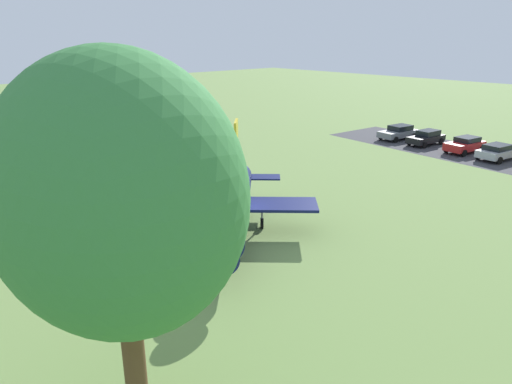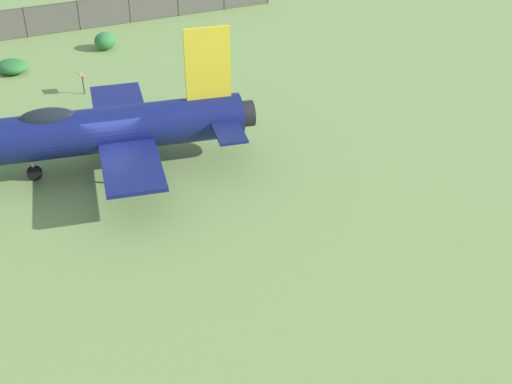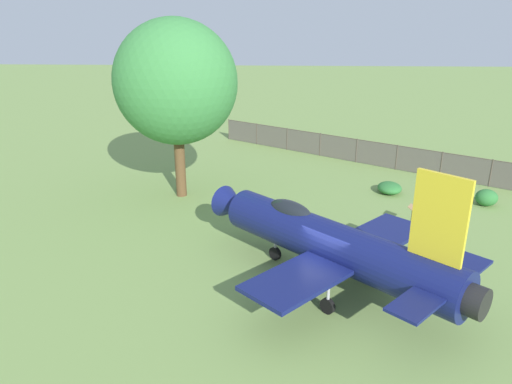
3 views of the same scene
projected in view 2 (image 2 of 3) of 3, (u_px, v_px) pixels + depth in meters
name	position (u px, v px, depth m)	size (l,w,h in m)	color
ground_plane	(115.00, 169.00, 28.96)	(200.00, 200.00, 0.00)	#75934C
display_jet	(101.00, 129.00, 27.86)	(10.83, 10.47, 5.65)	#111951
shrub_near_fence	(105.00, 41.00, 39.86)	(1.24, 1.13, 0.97)	#2D7033
shrub_by_tree	(12.00, 67.00, 37.12)	(1.45, 1.70, 0.68)	#2D7033
info_plaque	(82.00, 78.00, 34.62)	(0.64, 0.72, 1.14)	#333333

